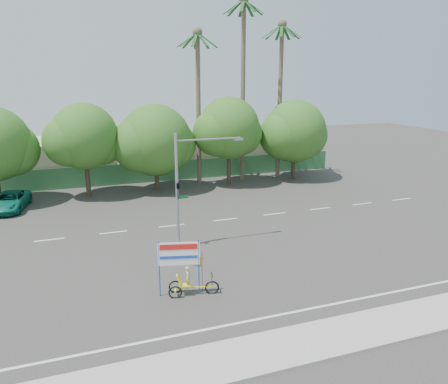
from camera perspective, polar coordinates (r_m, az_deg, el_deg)
name	(u,v)px	position (r m, az deg, el deg)	size (l,w,h in m)	color
ground	(241,267)	(24.35, 2.21, -9.77)	(120.00, 120.00, 0.00)	#33302D
sidewalk_near	(312,342)	(18.46, 11.45, -18.60)	(50.00, 2.40, 0.12)	gray
fence	(160,172)	(43.78, -8.39, 2.66)	(38.00, 0.08, 2.00)	#336B3D
building_left	(52,160)	(47.22, -21.56, 3.90)	(12.00, 8.00, 4.00)	beige
building_right	(221,152)	(49.99, -0.44, 5.27)	(14.00, 8.00, 3.60)	beige
tree_left	(84,139)	(38.84, -17.84, 6.64)	(6.66, 5.60, 8.07)	#473828
tree_center	(155,142)	(39.59, -9.04, 6.45)	(7.62, 6.40, 7.85)	#473828
tree_right	(228,130)	(41.36, 0.57, 8.07)	(6.90, 5.80, 8.36)	#473828
tree_far_right	(294,133)	(44.34, 9.15, 7.57)	(7.38, 6.20, 7.94)	#473828
palm_tall	(243,73)	(43.21, 2.51, 15.29)	(3.73, 3.79, 17.45)	#70604C
palm_mid	(280,84)	(44.88, 7.36, 13.81)	(3.73, 3.79, 15.45)	#70604C
palm_short	(198,91)	(41.73, -3.40, 13.09)	(3.73, 3.79, 14.45)	#70604C
traffic_signal	(182,201)	(26.25, -5.45, -1.18)	(4.72, 1.10, 7.00)	gray
trike_billboard	(185,273)	(21.09, -5.11, -10.48)	(2.81, 1.07, 2.83)	black
pickup_truck	(10,201)	(38.01, -26.22, -1.09)	(2.31, 5.00, 1.39)	#107261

